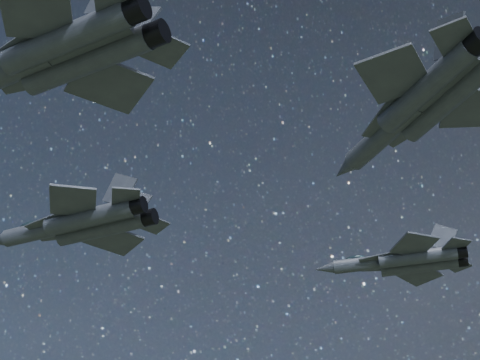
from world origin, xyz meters
The scene contains 4 objects.
jet_lead centered at (-16.03, -4.95, 156.89)m, with size 19.13×12.99×4.81m.
jet_left centered at (4.28, 21.30, 157.80)m, with size 16.32×10.76×4.18m.
jet_right centered at (2.50, -24.28, 152.98)m, with size 19.72×13.64×4.95m.
jet_slot centered at (19.00, -5.51, 153.39)m, with size 18.19×11.93×4.68m.
Camera 1 is at (34.25, -47.04, 116.86)m, focal length 60.00 mm.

